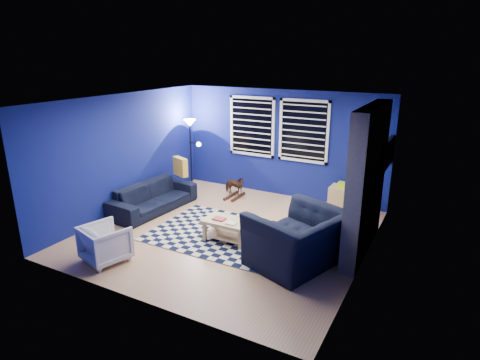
# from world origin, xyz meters

# --- Properties ---
(floor) EXTENTS (5.00, 5.00, 0.00)m
(floor) POSITION_xyz_m (0.00, 0.00, 0.00)
(floor) COLOR tan
(floor) RESTS_ON ground
(ceiling) EXTENTS (5.00, 5.00, 0.00)m
(ceiling) POSITION_xyz_m (0.00, 0.00, 2.50)
(ceiling) COLOR white
(ceiling) RESTS_ON wall_back
(wall_back) EXTENTS (5.00, 0.00, 5.00)m
(wall_back) POSITION_xyz_m (0.00, 2.50, 1.25)
(wall_back) COLOR navy
(wall_back) RESTS_ON floor
(wall_left) EXTENTS (0.00, 5.00, 5.00)m
(wall_left) POSITION_xyz_m (-2.50, 0.00, 1.25)
(wall_left) COLOR navy
(wall_left) RESTS_ON floor
(wall_right) EXTENTS (0.00, 5.00, 5.00)m
(wall_right) POSITION_xyz_m (2.50, 0.00, 1.25)
(wall_right) COLOR navy
(wall_right) RESTS_ON floor
(fireplace) EXTENTS (0.65, 2.00, 2.50)m
(fireplace) POSITION_xyz_m (2.36, 0.50, 1.20)
(fireplace) COLOR gray
(fireplace) RESTS_ON floor
(window_left) EXTENTS (1.17, 0.06, 1.42)m
(window_left) POSITION_xyz_m (-0.75, 2.46, 1.60)
(window_left) COLOR black
(window_left) RESTS_ON wall_back
(window_right) EXTENTS (1.17, 0.06, 1.42)m
(window_right) POSITION_xyz_m (0.55, 2.46, 1.60)
(window_right) COLOR black
(window_right) RESTS_ON wall_back
(tv) EXTENTS (0.07, 1.00, 0.58)m
(tv) POSITION_xyz_m (2.45, 2.00, 1.40)
(tv) COLOR black
(tv) RESTS_ON wall_right
(rug) EXTENTS (2.51, 2.01, 0.02)m
(rug) POSITION_xyz_m (-0.11, -0.11, 0.01)
(rug) COLOR black
(rug) RESTS_ON floor
(sofa) EXTENTS (2.09, 0.95, 0.59)m
(sofa) POSITION_xyz_m (-2.01, 0.24, 0.30)
(sofa) COLOR black
(sofa) RESTS_ON floor
(armchair_big) EXTENTS (1.73, 1.63, 0.91)m
(armchair_big) POSITION_xyz_m (1.58, -0.55, 0.46)
(armchair_big) COLOR black
(armchair_big) RESTS_ON floor
(armchair_bent) EXTENTS (0.83, 0.84, 0.62)m
(armchair_bent) POSITION_xyz_m (-1.23, -1.89, 0.31)
(armchair_bent) COLOR gray
(armchair_bent) RESTS_ON floor
(rocking_horse) EXTENTS (0.26, 0.55, 0.46)m
(rocking_horse) POSITION_xyz_m (-0.84, 1.75, 0.30)
(rocking_horse) COLOR #412114
(rocking_horse) RESTS_ON floor
(coffee_table) EXTENTS (0.87, 0.50, 0.43)m
(coffee_table) POSITION_xyz_m (0.17, -0.33, 0.30)
(coffee_table) COLOR tan
(coffee_table) RESTS_ON rug
(cabinet) EXTENTS (0.63, 0.42, 0.62)m
(cabinet) POSITION_xyz_m (1.65, 2.17, 0.27)
(cabinet) COLOR tan
(cabinet) RESTS_ON floor
(floor_lamp) EXTENTS (0.47, 0.29, 1.74)m
(floor_lamp) POSITION_xyz_m (-2.13, 1.88, 1.42)
(floor_lamp) COLOR black
(floor_lamp) RESTS_ON floor
(throw_pillow) EXTENTS (0.46, 0.30, 0.42)m
(throw_pillow) POSITION_xyz_m (-1.86, 1.05, 0.80)
(throw_pillow) COLOR gold
(throw_pillow) RESTS_ON sofa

